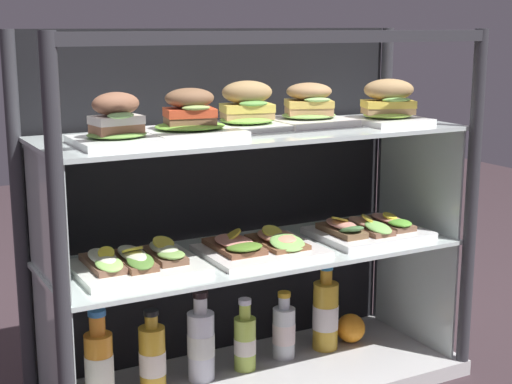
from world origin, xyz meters
TOP-DOWN VIEW (x-y plane):
  - case_base_deck at (0.00, 0.00)m, footprint 1.11×0.41m
  - case_frame at (0.00, 0.11)m, footprint 1.11×0.41m
  - riser_lower_tier at (0.00, 0.00)m, footprint 1.04×0.34m
  - shelf_lower_glass at (0.00, 0.00)m, footprint 1.06×0.36m
  - riser_upper_tier at (0.00, 0.00)m, footprint 1.04×0.34m
  - shelf_upper_glass at (0.00, 0.00)m, footprint 1.06×0.36m
  - plated_roll_sandwich_mid_right at (-0.37, -0.05)m, footprint 0.18×0.18m
  - plated_roll_sandwich_center at (-0.18, -0.01)m, footprint 0.21×0.21m
  - plated_roll_sandwich_mid_left at (-0.00, 0.05)m, footprint 0.17×0.17m
  - plated_roll_sandwich_far_left at (0.18, 0.05)m, footprint 0.20×0.20m
  - plated_roll_sandwich_right_of_center at (0.37, -0.03)m, footprint 0.18×0.18m
  - open_sandwich_tray_near_left_corner at (-0.32, -0.01)m, footprint 0.29×0.23m
  - open_sandwich_tray_mid_right at (-0.00, -0.02)m, footprint 0.29×0.23m
  - open_sandwich_tray_left_of_center at (0.33, -0.03)m, footprint 0.29×0.23m
  - juice_bottle_back_center at (-0.41, 0.03)m, footprint 0.07×0.07m
  - juice_bottle_near_post at (-0.27, 0.05)m, footprint 0.07×0.07m
  - juice_bottle_front_middle at (-0.13, 0.05)m, footprint 0.07×0.07m
  - juice_bottle_back_right at (-0.01, 0.05)m, footprint 0.06×0.06m
  - juice_bottle_front_left_end at (0.12, 0.06)m, footprint 0.06×0.06m
  - juice_bottle_front_fourth at (0.25, 0.06)m, footprint 0.07×0.07m
  - orange_fruit_beside_bottles at (0.34, 0.06)m, footprint 0.08×0.08m

SIDE VIEW (x-z plane):
  - case_base_deck at x=0.00m, z-range 0.00..0.04m
  - orange_fruit_beside_bottles at x=0.34m, z-range 0.04..0.12m
  - juice_bottle_front_left_end at x=0.12m, z-range 0.02..0.21m
  - juice_bottle_back_right at x=-0.01m, z-range 0.02..0.22m
  - juice_bottle_near_post at x=-0.27m, z-range 0.02..0.23m
  - juice_bottle_front_middle at x=-0.13m, z-range 0.02..0.26m
  - juice_bottle_front_fourth at x=0.25m, z-range 0.02..0.27m
  - juice_bottle_back_center at x=-0.41m, z-range 0.02..0.27m
  - riser_lower_tier at x=0.00m, z-range 0.04..0.37m
  - shelf_lower_glass at x=0.00m, z-range 0.37..0.38m
  - open_sandwich_tray_mid_right at x=0.00m, z-range 0.37..0.43m
  - open_sandwich_tray_left_of_center at x=0.33m, z-range 0.37..0.43m
  - open_sandwich_tray_near_left_corner at x=-0.32m, z-range 0.37..0.43m
  - case_frame at x=0.00m, z-range 0.04..0.96m
  - riser_upper_tier at x=0.00m, z-range 0.38..0.67m
  - shelf_upper_glass at x=0.00m, z-range 0.67..0.68m
  - plated_roll_sandwich_center at x=-0.18m, z-range 0.66..0.77m
  - plated_roll_sandwich_mid_right at x=-0.37m, z-range 0.66..0.78m
  - plated_roll_sandwich_far_left at x=0.18m, z-range 0.67..0.77m
  - plated_roll_sandwich_right_of_center at x=0.37m, z-range 0.67..0.78m
  - plated_roll_sandwich_mid_left at x=0.00m, z-range 0.67..0.79m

